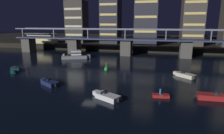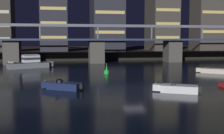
{
  "view_description": "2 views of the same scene",
  "coord_description": "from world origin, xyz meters",
  "px_view_note": "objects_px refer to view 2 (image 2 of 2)",
  "views": [
    {
      "loc": [
        11.44,
        -30.08,
        11.46
      ],
      "look_at": [
        1.04,
        12.24,
        1.42
      ],
      "focal_mm": 31.01,
      "sensor_mm": 36.0,
      "label": 1
    },
    {
      "loc": [
        -8.33,
        -32.04,
        5.74
      ],
      "look_at": [
        -1.12,
        8.87,
        1.72
      ],
      "focal_mm": 45.33,
      "sensor_mm": 36.0,
      "label": 2
    }
  ],
  "objects_px": {
    "cabin_cruiser_near_left": "(30,63)",
    "channel_buoy": "(107,71)",
    "speedboat_mid_right": "(212,71)",
    "tower_east_tall": "(162,18)",
    "tower_west_tall": "(54,17)",
    "speedboat_near_right": "(177,89)",
    "tower_central": "(107,5)",
    "speedboat_mid_left": "(63,86)",
    "river_bridge": "(96,47)",
    "tower_east_low": "(213,4)"
  },
  "relations": [
    {
      "from": "speedboat_mid_right",
      "to": "channel_buoy",
      "type": "distance_m",
      "value": 18.24
    },
    {
      "from": "tower_east_low",
      "to": "cabin_cruiser_near_left",
      "type": "height_order",
      "value": "tower_east_low"
    },
    {
      "from": "tower_east_tall",
      "to": "channel_buoy",
      "type": "distance_m",
      "value": 51.02
    },
    {
      "from": "tower_east_low",
      "to": "speedboat_mid_right",
      "type": "height_order",
      "value": "tower_east_low"
    },
    {
      "from": "speedboat_near_right",
      "to": "cabin_cruiser_near_left",
      "type": "bearing_deg",
      "value": 121.84
    },
    {
      "from": "river_bridge",
      "to": "channel_buoy",
      "type": "xyz_separation_m",
      "value": [
        -1.03,
        -23.07,
        -3.56
      ]
    },
    {
      "from": "tower_east_low",
      "to": "speedboat_mid_right",
      "type": "distance_m",
      "value": 51.77
    },
    {
      "from": "speedboat_mid_right",
      "to": "cabin_cruiser_near_left",
      "type": "bearing_deg",
      "value": 155.54
    },
    {
      "from": "cabin_cruiser_near_left",
      "to": "channel_buoy",
      "type": "distance_m",
      "value": 18.76
    },
    {
      "from": "tower_west_tall",
      "to": "tower_east_low",
      "type": "relative_size",
      "value": 0.69
    },
    {
      "from": "tower_central",
      "to": "tower_west_tall",
      "type": "bearing_deg",
      "value": 175.49
    },
    {
      "from": "cabin_cruiser_near_left",
      "to": "speedboat_mid_right",
      "type": "relative_size",
      "value": 2.01
    },
    {
      "from": "tower_central",
      "to": "speedboat_mid_right",
      "type": "height_order",
      "value": "tower_central"
    },
    {
      "from": "speedboat_mid_left",
      "to": "speedboat_mid_right",
      "type": "relative_size",
      "value": 1.06
    },
    {
      "from": "channel_buoy",
      "to": "speedboat_mid_right",
      "type": "bearing_deg",
      "value": -6.19
    },
    {
      "from": "tower_east_tall",
      "to": "cabin_cruiser_near_left",
      "type": "relative_size",
      "value": 2.36
    },
    {
      "from": "river_bridge",
      "to": "cabin_cruiser_near_left",
      "type": "xyz_separation_m",
      "value": [
        -14.92,
        -10.47,
        -2.98
      ]
    },
    {
      "from": "cabin_cruiser_near_left",
      "to": "channel_buoy",
      "type": "xyz_separation_m",
      "value": [
        13.89,
        -12.6,
        -0.57
      ]
    },
    {
      "from": "tower_central",
      "to": "cabin_cruiser_near_left",
      "type": "relative_size",
      "value": 3.18
    },
    {
      "from": "channel_buoy",
      "to": "tower_west_tall",
      "type": "bearing_deg",
      "value": 102.59
    },
    {
      "from": "tower_central",
      "to": "tower_east_low",
      "type": "bearing_deg",
      "value": -1.97
    },
    {
      "from": "tower_central",
      "to": "speedboat_mid_right",
      "type": "bearing_deg",
      "value": -75.24
    },
    {
      "from": "tower_west_tall",
      "to": "cabin_cruiser_near_left",
      "type": "distance_m",
      "value": 33.05
    },
    {
      "from": "river_bridge",
      "to": "tower_east_tall",
      "type": "height_order",
      "value": "tower_east_tall"
    },
    {
      "from": "tower_west_tall",
      "to": "tower_east_low",
      "type": "distance_m",
      "value": 51.84
    },
    {
      "from": "cabin_cruiser_near_left",
      "to": "channel_buoy",
      "type": "relative_size",
      "value": 5.24
    },
    {
      "from": "river_bridge",
      "to": "tower_east_tall",
      "type": "distance_m",
      "value": 32.24
    },
    {
      "from": "speedboat_mid_left",
      "to": "speedboat_mid_right",
      "type": "xyz_separation_m",
      "value": [
        25.41,
        11.8,
        0.0
      ]
    },
    {
      "from": "speedboat_mid_right",
      "to": "tower_east_tall",
      "type": "bearing_deg",
      "value": 81.25
    },
    {
      "from": "tower_east_low",
      "to": "speedboat_mid_right",
      "type": "relative_size",
      "value": 6.8
    },
    {
      "from": "river_bridge",
      "to": "tower_west_tall",
      "type": "bearing_deg",
      "value": 117.96
    },
    {
      "from": "tower_west_tall",
      "to": "speedboat_mid_right",
      "type": "xyz_separation_m",
      "value": [
        27.78,
        -45.15,
        -12.45
      ]
    },
    {
      "from": "speedboat_near_right",
      "to": "tower_east_low",
      "type": "bearing_deg",
      "value": 57.8
    },
    {
      "from": "river_bridge",
      "to": "cabin_cruiser_near_left",
      "type": "height_order",
      "value": "river_bridge"
    },
    {
      "from": "river_bridge",
      "to": "speedboat_near_right",
      "type": "xyz_separation_m",
      "value": [
        4.01,
        -40.94,
        -3.62
      ]
    },
    {
      "from": "tower_central",
      "to": "speedboat_mid_right",
      "type": "distance_m",
      "value": 48.19
    },
    {
      "from": "speedboat_near_right",
      "to": "speedboat_mid_left",
      "type": "relative_size",
      "value": 1.01
    },
    {
      "from": "tower_central",
      "to": "tower_east_tall",
      "type": "relative_size",
      "value": 1.35
    },
    {
      "from": "tower_central",
      "to": "speedboat_mid_right",
      "type": "xyz_separation_m",
      "value": [
        11.56,
        -43.87,
        -16.27
      ]
    },
    {
      "from": "tower_west_tall",
      "to": "speedboat_near_right",
      "type": "distance_m",
      "value": 64.02
    },
    {
      "from": "tower_central",
      "to": "speedboat_near_right",
      "type": "height_order",
      "value": "tower_central"
    },
    {
      "from": "tower_east_tall",
      "to": "speedboat_near_right",
      "type": "height_order",
      "value": "tower_east_tall"
    },
    {
      "from": "tower_east_low",
      "to": "speedboat_mid_left",
      "type": "bearing_deg",
      "value": -132.09
    },
    {
      "from": "river_bridge",
      "to": "speedboat_mid_right",
      "type": "xyz_separation_m",
      "value": [
        17.1,
        -25.03,
        -3.62
      ]
    },
    {
      "from": "cabin_cruiser_near_left",
      "to": "speedboat_mid_left",
      "type": "relative_size",
      "value": 1.89
    },
    {
      "from": "speedboat_mid_right",
      "to": "tower_west_tall",
      "type": "bearing_deg",
      "value": 121.6
    },
    {
      "from": "tower_central",
      "to": "speedboat_mid_left",
      "type": "relative_size",
      "value": 6.01
    },
    {
      "from": "tower_east_tall",
      "to": "tower_central",
      "type": "bearing_deg",
      "value": -177.52
    },
    {
      "from": "speedboat_near_right",
      "to": "tower_west_tall",
      "type": "bearing_deg",
      "value": 103.52
    },
    {
      "from": "tower_east_low",
      "to": "cabin_cruiser_near_left",
      "type": "bearing_deg",
      "value": -153.29
    }
  ]
}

